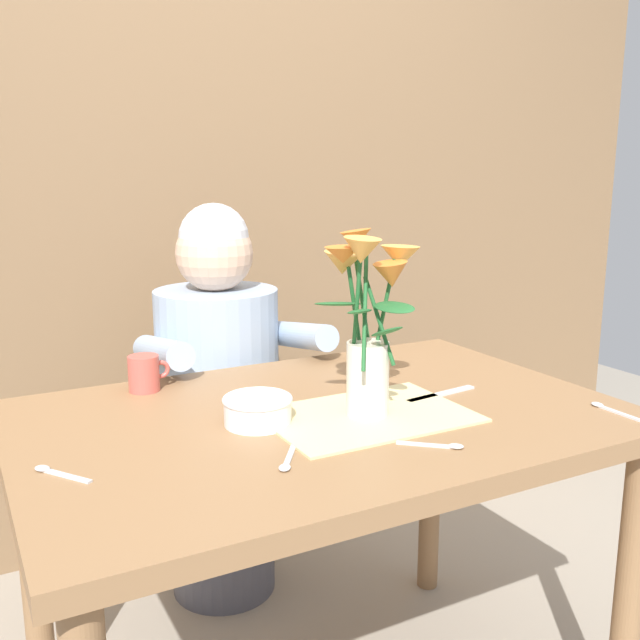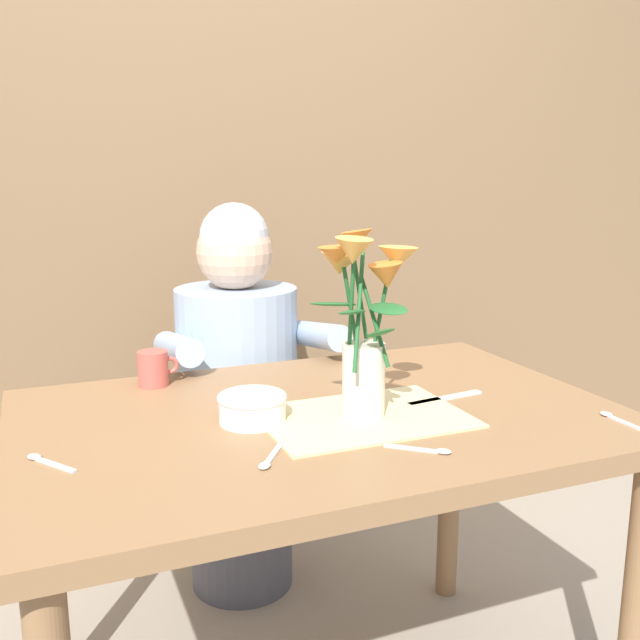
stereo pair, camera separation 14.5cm
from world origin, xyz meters
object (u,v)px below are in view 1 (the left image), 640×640
seated_person (218,408)px  dinner_knife (441,394)px  coffee_cup (145,373)px  flower_vase (368,315)px  ceramic_bowl (258,409)px

seated_person → dinner_knife: (0.28, -0.64, 0.18)m
seated_person → dinner_knife: 0.72m
dinner_knife → coffee_cup: coffee_cup is taller
flower_vase → ceramic_bowl: flower_vase is taller
ceramic_bowl → dinner_knife: 0.42m
ceramic_bowl → dinner_knife: ceramic_bowl is taller
seated_person → coffee_cup: size_ratio=12.20×
seated_person → ceramic_bowl: size_ratio=8.35×
flower_vase → coffee_cup: (-0.34, 0.38, -0.17)m
coffee_cup → seated_person: bearing=47.5°
dinner_knife → flower_vase: bearing=-176.3°
seated_person → coffee_cup: 0.46m
seated_person → dinner_knife: bearing=-70.0°
seated_person → ceramic_bowl: bearing=-106.6°
flower_vase → dinner_knife: flower_vase is taller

